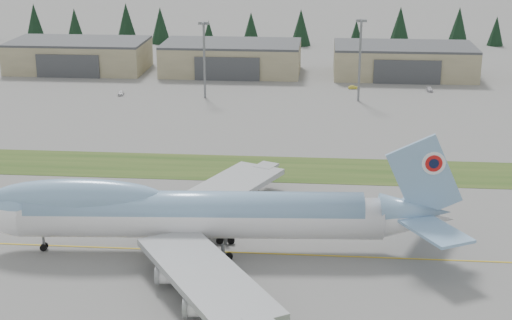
# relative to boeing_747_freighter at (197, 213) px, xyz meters

# --- Properties ---
(ground) EXTENTS (7000.00, 7000.00, 0.00)m
(ground) POSITION_rel_boeing_747_freighter_xyz_m (3.33, 0.13, -7.01)
(ground) COLOR slate
(ground) RESTS_ON ground
(grass_strip_far) EXTENTS (400.00, 18.00, 0.08)m
(grass_strip_far) POSITION_rel_boeing_747_freighter_xyz_m (3.33, 45.13, -7.01)
(grass_strip_far) COLOR #284719
(grass_strip_far) RESTS_ON ground
(taxiway_line_main) EXTENTS (400.00, 0.40, 0.02)m
(taxiway_line_main) POSITION_rel_boeing_747_freighter_xyz_m (3.33, 0.13, -7.01)
(taxiway_line_main) COLOR gold
(taxiway_line_main) RESTS_ON ground
(boeing_747_freighter) EXTENTS (80.61, 69.58, 21.26)m
(boeing_747_freighter) POSITION_rel_boeing_747_freighter_xyz_m (0.00, 0.00, 0.00)
(boeing_747_freighter) COLOR white
(boeing_747_freighter) RESTS_ON ground
(hangar_left) EXTENTS (48.00, 26.60, 10.80)m
(hangar_left) POSITION_rel_boeing_747_freighter_xyz_m (-66.67, 150.03, -1.62)
(hangar_left) COLOR gray
(hangar_left) RESTS_ON ground
(hangar_center) EXTENTS (48.00, 26.60, 10.80)m
(hangar_center) POSITION_rel_boeing_747_freighter_xyz_m (-11.67, 150.03, -1.62)
(hangar_center) COLOR gray
(hangar_center) RESTS_ON ground
(hangar_right) EXTENTS (48.00, 26.60, 10.80)m
(hangar_right) POSITION_rel_boeing_747_freighter_xyz_m (48.33, 150.03, -1.62)
(hangar_right) COLOR gray
(hangar_right) RESTS_ON ground
(floodlight_masts) EXTENTS (119.93, 6.34, 24.61)m
(floodlight_masts) POSITION_rel_boeing_747_freighter_xyz_m (50.87, 111.44, 9.51)
(floodlight_masts) COLOR slate
(floodlight_masts) RESTS_ON ground
(service_vehicle_a) EXTENTS (2.08, 4.18, 1.37)m
(service_vehicle_a) POSITION_rel_boeing_747_freighter_xyz_m (-42.25, 113.16, -7.01)
(service_vehicle_a) COLOR white
(service_vehicle_a) RESTS_ON ground
(service_vehicle_b) EXTENTS (3.41, 1.64, 1.08)m
(service_vehicle_b) POSITION_rel_boeing_747_freighter_xyz_m (30.53, 128.20, -7.01)
(service_vehicle_b) COLOR gold
(service_vehicle_b) RESTS_ON ground
(service_vehicle_c) EXTENTS (1.96, 4.29, 1.22)m
(service_vehicle_c) POSITION_rel_boeing_747_freighter_xyz_m (54.65, 126.74, -7.01)
(service_vehicle_c) COLOR silver
(service_vehicle_c) RESTS_ON ground
(conifer_belt) EXTENTS (262.19, 14.61, 16.64)m
(conifer_belt) POSITION_rel_boeing_747_freighter_xyz_m (-0.76, 211.53, 0.39)
(conifer_belt) COLOR black
(conifer_belt) RESTS_ON ground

